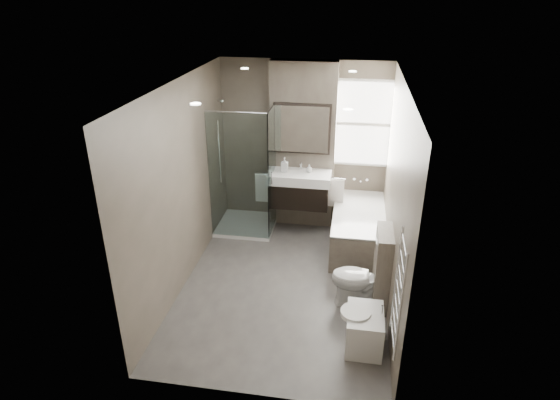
% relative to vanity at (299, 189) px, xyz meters
% --- Properties ---
extents(room, '(2.70, 3.90, 2.70)m').
position_rel_vanity_xyz_m(room, '(0.00, -1.43, 0.56)').
color(room, '#56534F').
rests_on(room, ground).
extents(vanity_pier, '(1.00, 0.25, 2.60)m').
position_rel_vanity_xyz_m(vanity_pier, '(0.00, 0.35, 0.56)').
color(vanity_pier, '#60574C').
rests_on(vanity_pier, ground).
extents(vanity, '(0.95, 0.47, 0.66)m').
position_rel_vanity_xyz_m(vanity, '(0.00, 0.00, 0.00)').
color(vanity, black).
rests_on(vanity, vanity_pier).
extents(mirror_cabinet, '(0.86, 0.08, 0.76)m').
position_rel_vanity_xyz_m(mirror_cabinet, '(0.00, 0.19, 0.89)').
color(mirror_cabinet, black).
rests_on(mirror_cabinet, vanity_pier).
extents(towel_left, '(0.24, 0.06, 0.44)m').
position_rel_vanity_xyz_m(towel_left, '(-0.56, -0.02, -0.02)').
color(towel_left, silver).
rests_on(towel_left, vanity_pier).
extents(towel_right, '(0.24, 0.06, 0.44)m').
position_rel_vanity_xyz_m(towel_right, '(0.56, -0.02, -0.02)').
color(towel_right, silver).
rests_on(towel_right, vanity_pier).
extents(shower_enclosure, '(0.90, 0.90, 2.00)m').
position_rel_vanity_xyz_m(shower_enclosure, '(-0.75, -0.08, -0.25)').
color(shower_enclosure, white).
rests_on(shower_enclosure, ground).
extents(bathtub, '(0.75, 1.60, 0.57)m').
position_rel_vanity_xyz_m(bathtub, '(0.92, -0.33, -0.43)').
color(bathtub, '#60574C').
rests_on(bathtub, ground).
extents(window, '(0.98, 0.06, 1.33)m').
position_rel_vanity_xyz_m(window, '(0.90, 0.45, 0.93)').
color(window, white).
rests_on(window, room).
extents(toilet, '(0.71, 0.41, 0.72)m').
position_rel_vanity_xyz_m(toilet, '(0.97, -1.73, -0.38)').
color(toilet, white).
rests_on(toilet, ground).
extents(cistern_box, '(0.19, 0.55, 1.00)m').
position_rel_vanity_xyz_m(cistern_box, '(1.21, -1.68, -0.24)').
color(cistern_box, '#60574C').
rests_on(cistern_box, ground).
extents(bidet, '(0.46, 0.54, 0.55)m').
position_rel_vanity_xyz_m(bidet, '(1.01, -2.47, -0.51)').
color(bidet, white).
rests_on(bidet, ground).
extents(towel_radiator, '(0.03, 0.49, 1.10)m').
position_rel_vanity_xyz_m(towel_radiator, '(1.25, -3.03, 0.38)').
color(towel_radiator, silver).
rests_on(towel_radiator, room).
extents(soap_bottle_a, '(0.10, 0.10, 0.22)m').
position_rel_vanity_xyz_m(soap_bottle_a, '(-0.23, 0.03, 0.37)').
color(soap_bottle_a, white).
rests_on(soap_bottle_a, vanity).
extents(soap_bottle_b, '(0.10, 0.10, 0.12)m').
position_rel_vanity_xyz_m(soap_bottle_b, '(0.14, 0.05, 0.32)').
color(soap_bottle_b, white).
rests_on(soap_bottle_b, vanity).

